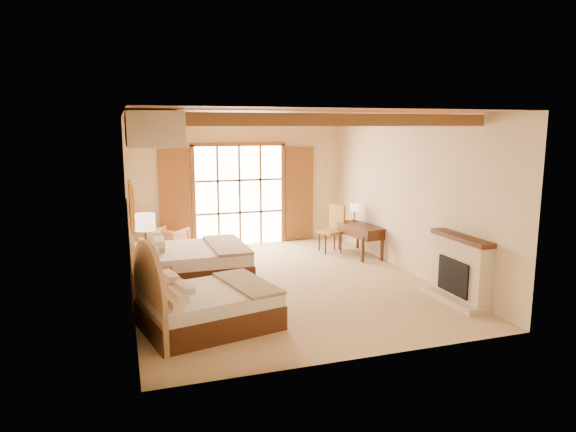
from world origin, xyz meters
name	(u,v)px	position (x,y,z in m)	size (l,w,h in m)	color
floor	(280,282)	(0.00, 0.00, 0.00)	(7.00, 7.00, 0.00)	#CDB68A
wall_back	(239,182)	(0.00, 3.50, 1.60)	(5.50, 5.50, 0.00)	beige
wall_left	(128,208)	(-2.75, 0.00, 1.60)	(7.00, 7.00, 0.00)	beige
wall_right	(408,195)	(2.75, 0.00, 1.60)	(7.00, 7.00, 0.00)	beige
ceiling	(280,115)	(0.00, 0.00, 3.20)	(7.00, 7.00, 0.00)	#B36633
ceiling_beams	(280,121)	(0.00, 0.00, 3.08)	(5.39, 4.60, 0.18)	olive
french_doors	(240,196)	(0.00, 3.44, 1.25)	(3.95, 0.08, 2.60)	white
fireplace	(459,272)	(2.60, -2.00, 0.51)	(0.46, 1.40, 1.16)	beige
painting	(131,205)	(-2.70, -0.75, 1.75)	(0.06, 0.95, 0.75)	orange
canopy_valance	(153,129)	(-2.40, -2.00, 2.95)	(0.70, 1.40, 0.45)	beige
bed_near	(200,304)	(-1.82, -1.81, 0.38)	(2.18, 1.81, 1.25)	#462711
bed_far	(180,261)	(-1.84, 0.56, 0.44)	(2.25, 1.75, 1.47)	#462711
nightstand	(153,289)	(-2.43, -0.69, 0.33)	(0.54, 0.54, 0.65)	#462711
floor_lamp	(145,228)	(-2.50, -0.54, 1.34)	(0.33, 0.33, 1.57)	#3C2E1C
armchair	(170,241)	(-1.82, 2.86, 0.33)	(0.70, 0.72, 0.65)	#C57E53
ottoman	(220,245)	(-0.66, 2.71, 0.19)	(0.53, 0.53, 0.39)	tan
desk	(360,239)	(2.43, 1.47, 0.39)	(0.80, 1.42, 0.72)	#462711
desk_chair	(331,238)	(1.89, 1.94, 0.35)	(0.65, 0.64, 1.14)	olive
desk_lamp	(355,208)	(2.50, 1.97, 1.03)	(0.21, 0.21, 0.41)	#3C2E1C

